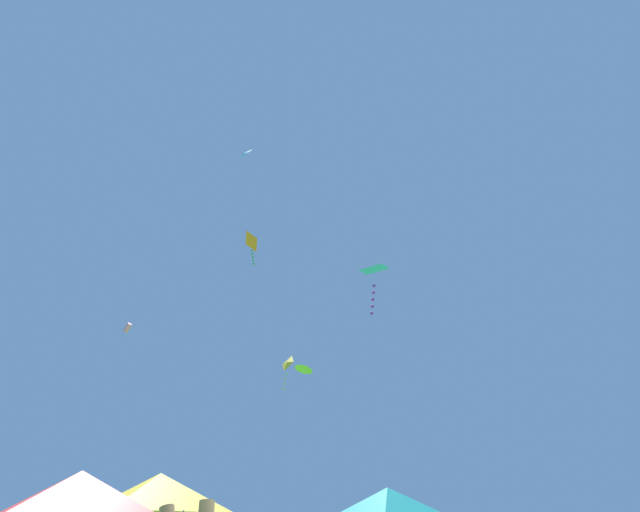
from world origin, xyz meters
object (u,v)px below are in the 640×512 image
Objects in this scene: canopy_tent_teal at (388,505)px; canopy_tent_yellow at (158,493)px; kite_cyan_diamond at (373,271)px; kite_cyan_delta at (245,154)px; kite_orange_diamond at (252,243)px; canopy_tent_red at (78,494)px; kite_lime_delta at (304,368)px; kite_pink_box at (128,328)px; kite_yellow_diamond at (287,365)px.

canopy_tent_yellow is at bearing -164.71° from canopy_tent_teal.
kite_cyan_diamond is 9.70m from kite_cyan_delta.
canopy_tent_yellow is at bearing -79.46° from kite_orange_diamond.
kite_lime_delta is (2.10, 14.94, 7.34)m from canopy_tent_red.
kite_cyan_diamond reaches higher than canopy_tent_teal.
canopy_tent_teal is 2.42× the size of kite_lime_delta.
kite_orange_diamond is at bearing 105.60° from kite_cyan_delta.
canopy_tent_red is 5.66× the size of kite_pink_box.
kite_yellow_diamond is at bearing 94.02° from kite_cyan_delta.
kite_yellow_diamond is at bearing 91.64° from canopy_tent_red.
kite_pink_box is at bearing -175.28° from kite_lime_delta.
canopy_tent_red is 1.12× the size of kite_cyan_diamond.
canopy_tent_red is 3.05× the size of kite_cyan_delta.
kite_orange_diamond is 1.89× the size of kite_lime_delta.
kite_cyan_diamond is at bearing -11.08° from kite_lime_delta.
kite_lime_delta is at bearing 168.92° from kite_cyan_diamond.
kite_lime_delta is at bearing 77.17° from kite_cyan_delta.
kite_lime_delta is at bearing 78.09° from canopy_tent_yellow.
canopy_tent_red is at bearing -59.13° from kite_pink_box.
canopy_tent_red is 24.18m from kite_yellow_diamond.
kite_cyan_diamond is at bearing 66.15° from canopy_tent_red.
kite_pink_box is at bearing -179.79° from kite_cyan_diamond.
kite_orange_diamond reaches higher than kite_pink_box.
kite_cyan_diamond is 1.31× the size of kite_yellow_diamond.
canopy_tent_teal is at bearing -61.97° from kite_lime_delta.
canopy_tent_yellow is 1.65× the size of kite_yellow_diamond.
kite_cyan_delta is 11.91m from kite_lime_delta.
kite_yellow_diamond is (7.78, 7.99, -0.20)m from kite_pink_box.
kite_cyan_diamond is at bearing 56.94° from canopy_tent_yellow.
canopy_tent_yellow is 16.08m from kite_pink_box.
kite_orange_diamond is (-9.73, 13.36, 18.52)m from canopy_tent_teal.
kite_cyan_delta is (-6.36, 1.27, 16.40)m from canopy_tent_teal.
kite_pink_box is 0.26× the size of kite_yellow_diamond.
kite_cyan_diamond is at bearing -49.07° from kite_yellow_diamond.
canopy_tent_red is 1.46× the size of kite_yellow_diamond.
kite_cyan_delta reaches higher than kite_yellow_diamond.
kite_cyan_delta is at bearing -36.90° from kite_pink_box.
kite_cyan_delta is at bearing 86.98° from canopy_tent_red.
kite_cyan_diamond is at bearing 0.21° from kite_pink_box.
kite_orange_diamond reaches higher than canopy_tent_teal.
canopy_tent_red is at bearing -88.06° from canopy_tent_yellow.
kite_cyan_diamond is 2.13× the size of kite_lime_delta.
kite_cyan_diamond reaches higher than canopy_tent_red.
canopy_tent_yellow is at bearing 91.94° from canopy_tent_red.
kite_lime_delta is at bearing -69.02° from kite_yellow_diamond.
canopy_tent_red is at bearing -97.99° from kite_lime_delta.
kite_lime_delta reaches higher than canopy_tent_red.
canopy_tent_teal is 1.49× the size of kite_yellow_diamond.
kite_orange_diamond is at bearing 100.54° from canopy_tent_yellow.
canopy_tent_teal is at bearing -11.29° from kite_cyan_delta.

